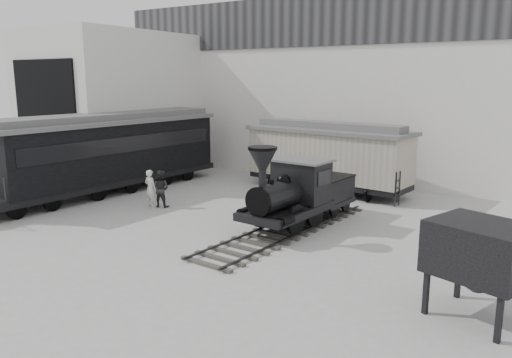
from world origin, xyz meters
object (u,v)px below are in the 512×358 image
Objects in this scene: locomotive at (296,197)px; boxcar at (328,155)px; coal_hopper at (480,257)px; visitor_a at (150,188)px; passenger_coach at (109,152)px; visitor_b at (161,189)px.

locomotive is 7.40m from boxcar.
boxcar is 3.37× the size of coal_hopper.
passenger_coach is at bearing -16.65° from visitor_a.
locomotive is 1.06× the size of boxcar.
boxcar is at bearing 109.13° from locomotive.
visitor_b is (0.38, 0.30, -0.02)m from visitor_a.
boxcar is at bearing -125.87° from visitor_a.
visitor_a is 0.64× the size of coal_hopper.
locomotive is 7.18m from visitor_b.
passenger_coach is 4.59m from visitor_a.
locomotive is 11.80m from passenger_coach.
visitor_a is 0.48m from visitor_b.
passenger_coach is at bearing -26.25° from visitor_b.
locomotive reaches higher than visitor_b.
coal_hopper is at bearing 149.59° from visitor_b.
passenger_coach reaches higher than coal_hopper.
locomotive is at bearing 167.62° from coal_hopper.
passenger_coach is at bearing -139.19° from boxcar.
visitor_b is (-7.16, -0.45, -0.41)m from locomotive.
visitor_b is (4.60, -0.97, -1.30)m from passenger_coach.
passenger_coach reaches higher than locomotive.
locomotive is 5.56× the size of visitor_a.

